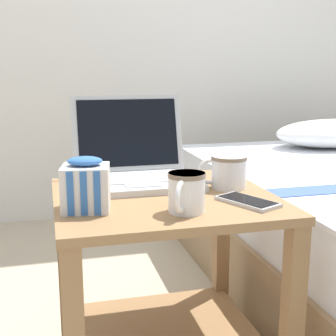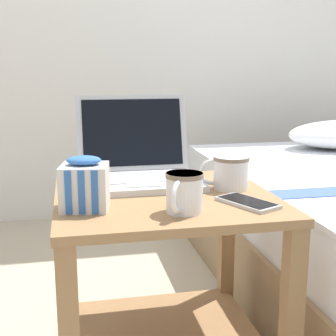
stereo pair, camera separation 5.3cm
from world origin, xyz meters
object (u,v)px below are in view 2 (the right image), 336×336
mug_front_right (230,171)px  snack_bag (85,185)px  laptop (138,165)px  cell_phone (247,202)px  mug_front_left (184,191)px

mug_front_right → snack_bag: size_ratio=1.08×
laptop → cell_phone: bearing=-51.8°
mug_front_right → cell_phone: size_ratio=0.80×
mug_front_left → cell_phone: mug_front_left is taller
cell_phone → snack_bag: bearing=173.5°
laptop → mug_front_right: 0.27m
mug_front_right → snack_bag: 0.41m
mug_front_left → snack_bag: bearing=161.2°
mug_front_right → snack_bag: bearing=-164.3°
mug_front_right → cell_phone: 0.16m
mug_front_left → laptop: bearing=100.7°
laptop → mug_front_left: laptop is taller
laptop → mug_front_left: (0.06, -0.32, 0.00)m
snack_bag → mug_front_left: bearing=-18.8°
snack_bag → cell_phone: size_ratio=0.74×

